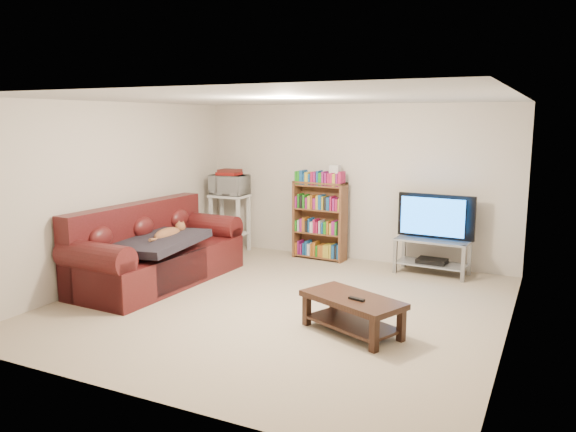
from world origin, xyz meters
The scene contains 19 objects.
floor centered at (0.00, 0.00, 0.00)m, with size 5.00×5.00×0.00m, color tan.
ceiling centered at (0.00, 0.00, 2.40)m, with size 5.00×5.00×0.00m, color white.
wall_back centered at (0.00, 2.50, 1.20)m, with size 5.00×5.00×0.00m, color beige.
wall_front centered at (0.00, -2.50, 1.20)m, with size 5.00×5.00×0.00m, color beige.
wall_left centered at (-2.50, 0.00, 1.20)m, with size 5.00×5.00×0.00m, color beige.
wall_right centered at (2.50, 0.00, 1.20)m, with size 5.00×5.00×0.00m, color beige.
sofa centered at (-1.98, 0.13, 0.36)m, with size 1.16×2.50×1.05m.
blanket centered at (-1.79, -0.04, 0.60)m, with size 0.95×1.23×0.10m, color black.
cat centered at (-1.78, 0.18, 0.66)m, with size 0.27×0.67×0.20m, color brown, non-canonical shape.
coffee_table centered at (1.06, -0.46, 0.27)m, with size 1.18×0.90×0.38m.
remote centered at (1.13, -0.55, 0.40)m, with size 0.17×0.05×0.02m, color black.
tv_stand centered at (1.32, 2.14, 0.34)m, with size 1.04×0.52×0.51m.
television centered at (1.32, 2.14, 0.82)m, with size 1.09×0.14×0.63m, color black.
dvd_player centered at (1.32, 2.14, 0.19)m, with size 0.40×0.28×0.06m, color black.
bookshelf centered at (-0.45, 2.25, 0.63)m, with size 0.86×0.32×1.22m.
shelf_clutter centered at (-0.35, 2.26, 1.33)m, with size 0.63×0.20×0.28m.
microwave_stand centered at (-2.00, 2.09, 0.61)m, with size 0.60×0.45×0.95m.
microwave centered at (-2.00, 2.09, 1.11)m, with size 0.58×0.40×0.32m, color silver.
game_boxes centered at (-2.00, 2.09, 1.30)m, with size 0.34×0.30×0.05m, color maroon.
Camera 1 is at (2.87, -5.70, 2.18)m, focal length 35.00 mm.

